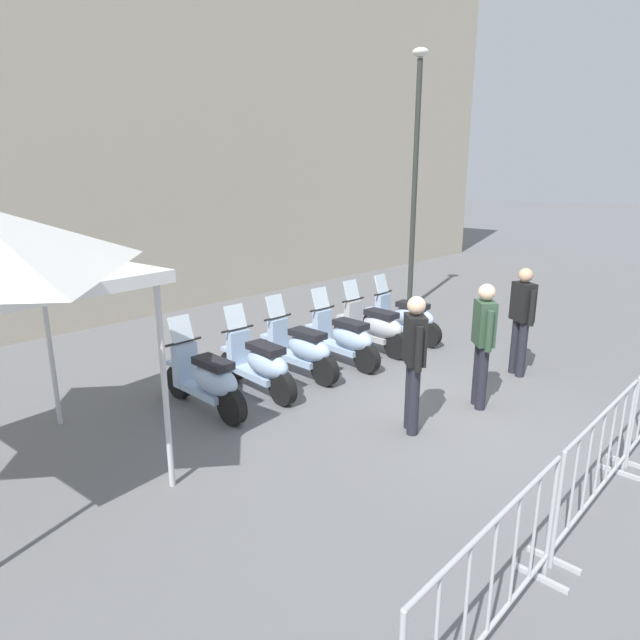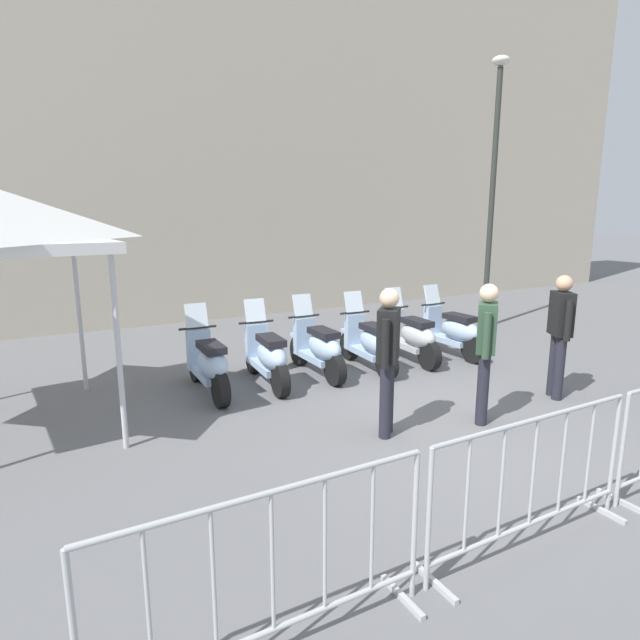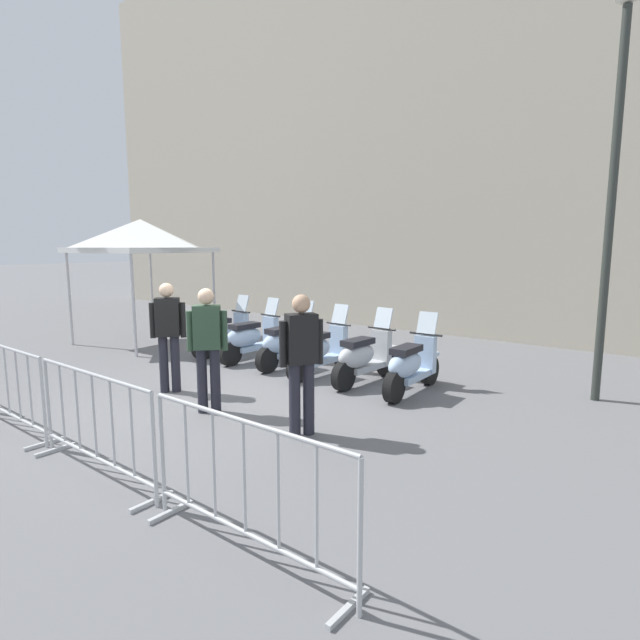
# 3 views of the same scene
# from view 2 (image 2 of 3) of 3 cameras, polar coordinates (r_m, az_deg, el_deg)

# --- Properties ---
(ground_plane) EXTENTS (120.00, 120.00, 0.00)m
(ground_plane) POSITION_cam_2_polar(r_m,az_deg,el_deg) (6.69, 13.59, -11.03)
(ground_plane) COLOR slate
(building_facade) EXTENTS (28.10, 4.96, 11.92)m
(building_facade) POSITION_cam_2_polar(r_m,az_deg,el_deg) (14.39, -11.93, 25.17)
(building_facade) COLOR #B2A893
(building_facade) RESTS_ON ground
(motorcycle_0) EXTENTS (0.58, 1.73, 1.24)m
(motorcycle_0) POSITION_cam_2_polar(r_m,az_deg,el_deg) (7.51, -12.18, -4.76)
(motorcycle_0) COLOR black
(motorcycle_0) RESTS_ON ground
(motorcycle_1) EXTENTS (0.64, 1.72, 1.24)m
(motorcycle_1) POSITION_cam_2_polar(r_m,az_deg,el_deg) (7.76, -5.81, -4.01)
(motorcycle_1) COLOR black
(motorcycle_1) RESTS_ON ground
(motorcycle_2) EXTENTS (0.58, 1.73, 1.24)m
(motorcycle_2) POSITION_cam_2_polar(r_m,az_deg,el_deg) (8.19, -0.18, -3.11)
(motorcycle_2) COLOR black
(motorcycle_2) RESTS_ON ground
(motorcycle_3) EXTENTS (0.64, 1.72, 1.24)m
(motorcycle_3) POSITION_cam_2_polar(r_m,az_deg,el_deg) (8.53, 5.49, -2.56)
(motorcycle_3) COLOR black
(motorcycle_3) RESTS_ON ground
(motorcycle_4) EXTENTS (0.62, 1.72, 1.24)m
(motorcycle_4) POSITION_cam_2_polar(r_m,az_deg,el_deg) (9.09, 9.99, -1.80)
(motorcycle_4) COLOR black
(motorcycle_4) RESTS_ON ground
(motorcycle_5) EXTENTS (0.56, 1.73, 1.24)m
(motorcycle_5) POSITION_cam_2_polar(r_m,az_deg,el_deg) (9.64, 14.35, -1.22)
(motorcycle_5) COLOR black
(motorcycle_5) RESTS_ON ground
(barrier_segment_0) EXTENTS (2.06, 0.61, 1.07)m
(barrier_segment_0) POSITION_cam_2_polar(r_m,az_deg,el_deg) (3.28, -5.24, -26.39)
(barrier_segment_0) COLOR #B2B5B7
(barrier_segment_0) RESTS_ON ground
(barrier_segment_1) EXTENTS (2.06, 0.61, 1.07)m
(barrier_segment_1) POSITION_cam_2_polar(r_m,az_deg,el_deg) (4.44, 22.38, -16.34)
(barrier_segment_1) COLOR #B2B5B7
(barrier_segment_1) RESTS_ON ground
(street_lamp) EXTENTS (0.36, 0.36, 5.73)m
(street_lamp) POSITION_cam_2_polar(r_m,az_deg,el_deg) (12.12, 18.62, 15.43)
(street_lamp) COLOR #2D332D
(street_lamp) RESTS_ON ground
(officer_near_row_end) EXTENTS (0.45, 0.40, 1.73)m
(officer_near_row_end) POSITION_cam_2_polar(r_m,az_deg,el_deg) (6.57, 17.80, -2.67)
(officer_near_row_end) COLOR #23232D
(officer_near_row_end) RESTS_ON ground
(officer_mid_plaza) EXTENTS (0.39, 0.46, 1.73)m
(officer_mid_plaza) POSITION_cam_2_polar(r_m,az_deg,el_deg) (7.84, 24.95, -0.94)
(officer_mid_plaza) COLOR #23232D
(officer_mid_plaza) RESTS_ON ground
(officer_by_barriers) EXTENTS (0.44, 0.40, 1.73)m
(officer_by_barriers) POSITION_cam_2_polar(r_m,az_deg,el_deg) (5.94, 7.50, -3.69)
(officer_by_barriers) COLOR #23232D
(officer_by_barriers) RESTS_ON ground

